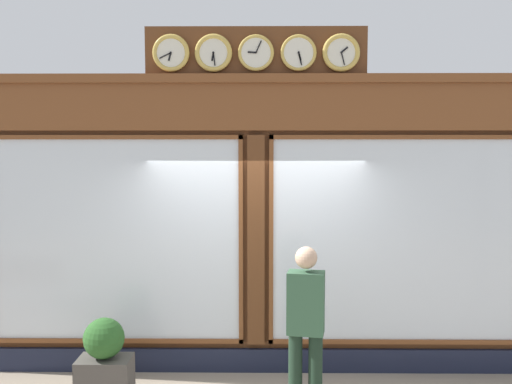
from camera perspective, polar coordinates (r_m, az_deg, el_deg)
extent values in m
cube|color=#5B3319|center=(6.55, 0.01, -3.80)|extent=(6.45, 0.30, 3.38)
cube|color=#191E33|center=(6.80, 0.00, -17.02)|extent=(6.45, 0.08, 0.28)
cube|color=brown|center=(6.30, 0.00, 8.81)|extent=(6.32, 0.08, 0.53)
cube|color=brown|center=(6.35, 0.00, 11.65)|extent=(6.58, 0.20, 0.10)
cube|color=silver|center=(6.60, 14.42, -4.92)|extent=(2.88, 0.02, 2.34)
cube|color=brown|center=(6.48, 14.69, 5.53)|extent=(2.98, 0.04, 0.05)
cube|color=brown|center=(6.88, 14.24, -14.81)|extent=(2.98, 0.04, 0.05)
cube|color=brown|center=(6.39, 1.57, -5.09)|extent=(0.05, 0.04, 2.44)
cube|color=silver|center=(6.63, -14.35, -4.87)|extent=(2.88, 0.02, 2.34)
cube|color=brown|center=(6.52, -14.63, 5.52)|extent=(2.98, 0.04, 0.05)
cube|color=brown|center=(6.91, -14.18, -14.72)|extent=(2.98, 0.04, 0.05)
cube|color=brown|center=(6.39, -1.58, -5.08)|extent=(0.05, 0.04, 2.44)
cube|color=#5B3319|center=(6.39, 0.00, -5.08)|extent=(0.20, 0.10, 2.44)
cube|color=#5B3319|center=(6.43, 0.00, 14.12)|extent=(2.52, 0.06, 0.61)
cylinder|color=silver|center=(6.41, 8.82, 14.09)|extent=(0.34, 0.02, 0.34)
torus|color=gold|center=(6.41, 8.83, 14.09)|extent=(0.42, 0.06, 0.42)
cube|color=black|center=(6.40, 9.17, 14.36)|extent=(0.08, 0.01, 0.07)
cube|color=black|center=(6.39, 9.00, 13.49)|extent=(0.05, 0.01, 0.14)
sphere|color=black|center=(6.39, 8.85, 14.11)|extent=(0.02, 0.02, 0.02)
cylinder|color=silver|center=(6.36, 4.43, 14.20)|extent=(0.34, 0.02, 0.34)
torus|color=gold|center=(6.36, 4.43, 14.21)|extent=(0.40, 0.04, 0.40)
cube|color=black|center=(6.34, 4.56, 13.83)|extent=(0.04, 0.01, 0.09)
cube|color=black|center=(6.34, 4.59, 13.60)|extent=(0.05, 0.01, 0.14)
sphere|color=black|center=(6.34, 4.44, 14.23)|extent=(0.02, 0.02, 0.02)
cylinder|color=silver|center=(6.35, -0.01, 14.24)|extent=(0.34, 0.02, 0.34)
torus|color=gold|center=(6.34, -0.01, 14.24)|extent=(0.41, 0.04, 0.41)
cube|color=black|center=(6.33, -0.43, 14.28)|extent=(0.09, 0.01, 0.02)
cube|color=black|center=(6.34, 0.27, 14.84)|extent=(0.07, 0.01, 0.14)
sphere|color=black|center=(6.33, -0.01, 14.26)|extent=(0.02, 0.02, 0.02)
cylinder|color=silver|center=(6.37, -4.44, 14.19)|extent=(0.34, 0.02, 0.34)
torus|color=gold|center=(6.37, -4.44, 14.19)|extent=(0.42, 0.05, 0.42)
cube|color=black|center=(6.35, -4.51, 13.81)|extent=(0.03, 0.01, 0.09)
cube|color=black|center=(6.34, -4.36, 13.58)|extent=(0.03, 0.01, 0.14)
sphere|color=black|center=(6.35, -4.45, 14.21)|extent=(0.02, 0.02, 0.02)
cylinder|color=silver|center=(6.43, -8.81, 14.06)|extent=(0.34, 0.02, 0.34)
torus|color=gold|center=(6.42, -8.81, 14.07)|extent=(0.42, 0.05, 0.42)
cube|color=black|center=(6.41, -8.94, 13.69)|extent=(0.04, 0.01, 0.09)
cube|color=black|center=(6.42, -9.41, 13.78)|extent=(0.13, 0.01, 0.07)
sphere|color=black|center=(6.41, -8.84, 14.09)|extent=(0.02, 0.02, 0.02)
cylinder|color=#1C2F21|center=(5.80, 4.10, -18.16)|extent=(0.14, 0.14, 0.82)
cylinder|color=#1C2F21|center=(5.78, 6.17, -18.26)|extent=(0.14, 0.14, 0.82)
cube|color=#33563D|center=(5.55, 5.19, -11.36)|extent=(0.39, 0.28, 0.62)
sphere|color=tan|center=(5.44, 5.23, -6.80)|extent=(0.22, 0.22, 0.22)
cube|color=#4C4742|center=(6.33, -15.39, -18.15)|extent=(0.56, 0.36, 0.45)
sphere|color=#285623|center=(6.17, -15.49, -14.41)|extent=(0.43, 0.43, 0.43)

